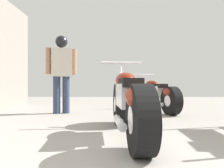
{
  "coord_description": "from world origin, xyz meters",
  "views": [
    {
      "loc": [
        -0.19,
        -0.4,
        0.66
      ],
      "look_at": [
        -0.22,
        3.33,
        0.66
      ],
      "focal_mm": 34.34,
      "sensor_mm": 36.0,
      "label": 1
    }
  ],
  "objects": [
    {
      "name": "ground_plane",
      "position": [
        0.0,
        3.11,
        0.0
      ],
      "size": [
        14.94,
        14.94,
        0.0
      ],
      "primitive_type": "plane",
      "color": "gray"
    },
    {
      "name": "motorcycle_black_naked",
      "position": [
        0.83,
        4.75,
        0.39
      ],
      "size": [
        0.85,
        1.95,
        0.93
      ],
      "color": "black",
      "rests_on": "ground_plane"
    },
    {
      "name": "motorcycle_maroon_cruiser",
      "position": [
        -0.01,
        2.25,
        0.43
      ],
      "size": [
        0.64,
        2.17,
        1.01
      ],
      "color": "black",
      "rests_on": "ground_plane"
    },
    {
      "name": "mechanic_in_blue",
      "position": [
        -1.37,
        4.4,
        1.05
      ],
      "size": [
        0.68,
        0.38,
        1.75
      ],
      "color": "#2D3851",
      "rests_on": "ground_plane"
    }
  ]
}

